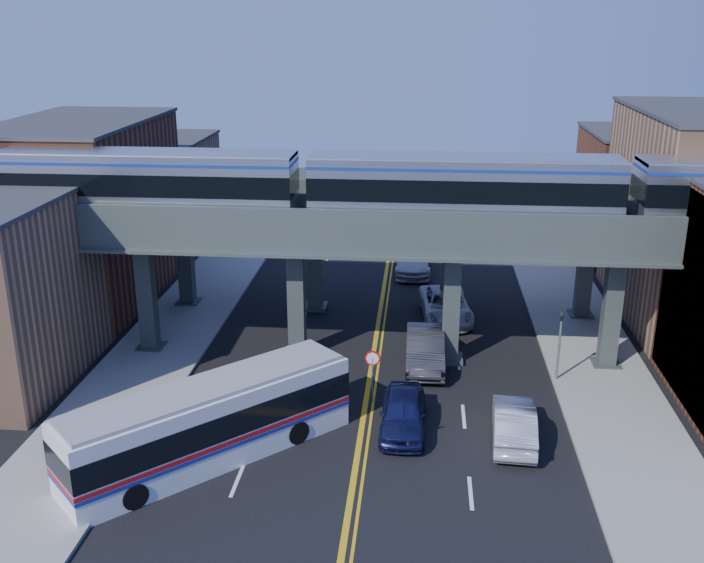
{
  "coord_description": "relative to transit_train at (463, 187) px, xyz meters",
  "views": [
    {
      "loc": [
        2.32,
        -29.77,
        17.18
      ],
      "look_at": [
        -0.89,
        5.63,
        5.04
      ],
      "focal_mm": 40.0,
      "sensor_mm": 36.0,
      "label": 1
    }
  ],
  "objects": [
    {
      "name": "car_lane_a",
      "position": [
        -2.51,
        -7.45,
        -8.4
      ],
      "size": [
        2.01,
        4.92,
        1.67
      ],
      "primitive_type": "imported",
      "rotation": [
        0.0,
        0.0,
        -0.01
      ],
      "color": "#10143E",
      "rests_on": "ground"
    },
    {
      "name": "car_parked_curb",
      "position": [
        2.19,
        -7.88,
        -8.42
      ],
      "size": [
        2.06,
        5.08,
        1.64
      ],
      "primitive_type": "imported",
      "rotation": [
        0.0,
        0.0,
        3.07
      ],
      "color": "#AEADB2",
      "rests_on": "ground"
    },
    {
      "name": "car_lane_c",
      "position": [
        -0.4,
        6.01,
        -8.4
      ],
      "size": [
        3.39,
        6.27,
        1.67
      ],
      "primitive_type": "imported",
      "rotation": [
        0.0,
        0.0,
        0.11
      ],
      "color": "silver",
      "rests_on": "ground"
    },
    {
      "name": "car_lane_b",
      "position": [
        -1.58,
        -0.69,
        -8.32
      ],
      "size": [
        2.0,
        5.57,
        1.83
      ],
      "primitive_type": "imported",
      "rotation": [
        0.0,
        0.0,
        0.01
      ],
      "color": "#2B2B2D",
      "rests_on": "ground"
    },
    {
      "name": "sidewalk_west",
      "position": [
        -15.81,
        2.0,
        -9.16
      ],
      "size": [
        5.0,
        70.0,
        0.16
      ],
      "primitive_type": "cube",
      "color": "gray",
      "rests_on": "ground"
    },
    {
      "name": "traffic_signal",
      "position": [
        4.89,
        -2.0,
        -6.94
      ],
      "size": [
        0.15,
        0.18,
        4.1
      ],
      "color": "slate",
      "rests_on": "ground"
    },
    {
      "name": "transit_train",
      "position": [
        0.0,
        0.0,
        0.0
      ],
      "size": [
        46.46,
        2.91,
        3.39
      ],
      "color": "black",
      "rests_on": "elevated_viaduct_near"
    },
    {
      "name": "building_west_c",
      "position": [
        -22.81,
        21.0,
        -5.24
      ],
      "size": [
        8.0,
        10.0,
        8.0
      ],
      "primitive_type": "cube",
      "color": "#A57555",
      "rests_on": "ground"
    },
    {
      "name": "ground",
      "position": [
        -4.31,
        -8.0,
        -9.24
      ],
      "size": [
        120.0,
        120.0,
        0.0
      ],
      "primitive_type": "plane",
      "color": "black",
      "rests_on": "ground"
    },
    {
      "name": "building_east_b",
      "position": [
        14.19,
        8.0,
        -3.24
      ],
      "size": [
        8.0,
        14.0,
        12.0
      ],
      "primitive_type": "cube",
      "color": "#A57555",
      "rests_on": "ground"
    },
    {
      "name": "elevated_viaduct_near",
      "position": [
        -4.31,
        0.0,
        -2.77
      ],
      "size": [
        52.0,
        3.6,
        7.4
      ],
      "color": "#3E4844",
      "rests_on": "ground"
    },
    {
      "name": "transit_bus",
      "position": [
        -10.21,
        -10.45,
        -7.62
      ],
      "size": [
        10.62,
        10.46,
        3.14
      ],
      "rotation": [
        0.0,
        0.0,
        0.77
      ],
      "color": "white",
      "rests_on": "ground"
    },
    {
      "name": "sidewalk_east",
      "position": [
        7.19,
        2.0,
        -9.16
      ],
      "size": [
        5.0,
        70.0,
        0.16
      ],
      "primitive_type": "cube",
      "color": "gray",
      "rests_on": "ground"
    },
    {
      "name": "elevated_viaduct_far",
      "position": [
        -4.31,
        7.0,
        -2.77
      ],
      "size": [
        52.0,
        3.6,
        7.4
      ],
      "color": "#3E4844",
      "rests_on": "ground"
    },
    {
      "name": "building_west_b",
      "position": [
        -22.81,
        8.0,
        -3.74
      ],
      "size": [
        8.0,
        14.0,
        11.0
      ],
      "primitive_type": "cube",
      "color": "brown",
      "rests_on": "ground"
    },
    {
      "name": "stop_sign",
      "position": [
        -4.01,
        -5.0,
        -7.48
      ],
      "size": [
        0.76,
        0.09,
        2.63
      ],
      "color": "slate",
      "rests_on": "ground"
    },
    {
      "name": "car_lane_d",
      "position": [
        -2.51,
        14.83,
        -8.38
      ],
      "size": [
        2.58,
        5.98,
        1.72
      ],
      "primitive_type": "imported",
      "rotation": [
        0.0,
        0.0,
        0.03
      ],
      "color": "#BBBCC0",
      "rests_on": "ground"
    },
    {
      "name": "mural_panel",
      "position": [
        10.24,
        -4.0,
        -4.49
      ],
      "size": [
        0.1,
        9.5,
        9.5
      ],
      "primitive_type": "cube",
      "color": "teal",
      "rests_on": "ground"
    },
    {
      "name": "building_east_c",
      "position": [
        14.19,
        21.0,
        -4.74
      ],
      "size": [
        8.0,
        10.0,
        9.0
      ],
      "primitive_type": "cube",
      "color": "brown",
      "rests_on": "ground"
    }
  ]
}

